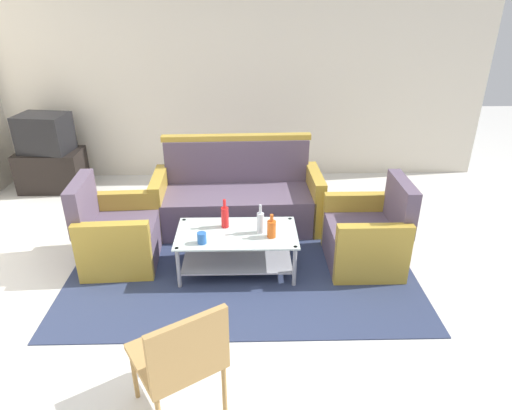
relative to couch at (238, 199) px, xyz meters
name	(u,v)px	position (x,y,z in m)	size (l,w,h in m)	color
ground_plane	(243,308)	(0.06, -1.48, -0.32)	(14.00, 14.00, 0.00)	silver
wall_back	(242,74)	(0.06, 1.58, 1.08)	(6.52, 0.12, 2.80)	silver
rug	(242,260)	(0.05, -0.74, -0.31)	(3.20, 2.28, 0.01)	#2D3856
couch	(238,199)	(0.00, 0.00, 0.00)	(1.82, 0.79, 0.96)	#5B4C60
armchair_left	(117,235)	(-1.14, -0.73, -0.03)	(0.73, 0.79, 0.85)	#5B4C60
armchair_right	(367,237)	(1.24, -0.82, -0.03)	(0.70, 0.76, 0.85)	#5B4C60
coffee_table	(237,246)	(0.00, -0.92, -0.04)	(1.10, 0.60, 0.40)	silver
bottle_red	(225,217)	(-0.11, -0.81, 0.20)	(0.07, 0.07, 0.28)	red
bottle_clear	(260,222)	(0.22, -0.92, 0.20)	(0.06, 0.06, 0.28)	silver
bottle_orange	(272,228)	(0.31, -1.00, 0.18)	(0.08, 0.08, 0.22)	#D85919
cup	(202,238)	(-0.30, -1.10, 0.14)	(0.08, 0.08, 0.10)	#2659A5
tv_stand	(52,170)	(-2.46, 1.07, -0.06)	(0.80, 0.50, 0.52)	black
television	(44,133)	(-2.46, 1.08, 0.44)	(0.66, 0.52, 0.48)	black
wicker_chair	(181,355)	(-0.29, -2.51, 0.18)	(0.66, 0.66, 0.84)	#AD844C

